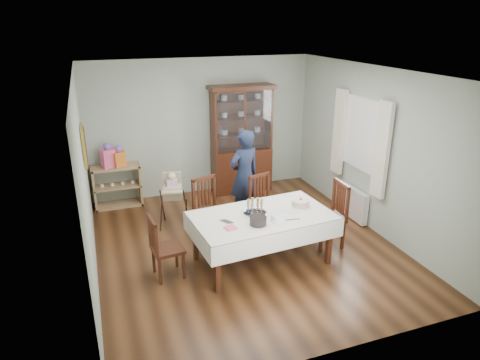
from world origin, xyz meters
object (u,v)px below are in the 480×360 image
chair_far_left (211,222)px  gift_bag_pink (108,156)px  sideboard (117,186)px  gift_bag_orange (119,157)px  chair_far_right (265,216)px  woman (244,176)px  chair_end_left (167,259)px  chair_end_right (328,227)px  champagne_tray (255,209)px  dining_table (262,238)px  china_cabinet (241,138)px  high_chair (173,205)px  birthday_cake (301,203)px

chair_far_left → gift_bag_pink: bearing=109.7°
sideboard → gift_bag_orange: size_ratio=2.27×
chair_far_left → chair_far_right: (0.92, -0.06, -0.01)m
woman → gift_bag_orange: woman is taller
chair_end_left → chair_end_right: size_ratio=0.88×
chair_end_left → champagne_tray: 1.41m
chair_end_right → gift_bag_orange: size_ratio=2.61×
gift_bag_pink → chair_far_right: bearing=-39.5°
dining_table → china_cabinet: size_ratio=0.96×
chair_far_right → gift_bag_orange: bearing=122.8°
dining_table → high_chair: high_chair is taller
dining_table → chair_end_right: (1.17, 0.12, -0.08)m
woman → gift_bag_orange: (-1.99, 1.33, 0.15)m
chair_far_left → birthday_cake: chair_far_left is taller
champagne_tray → birthday_cake: (0.73, -0.01, -0.01)m
chair_far_right → chair_end_left: (-1.80, -0.76, -0.02)m
china_cabinet → chair_end_left: size_ratio=2.39×
chair_end_left → gift_bag_orange: (-0.35, 2.69, 0.71)m
chair_far_left → gift_bag_orange: size_ratio=2.59×
champagne_tray → birthday_cake: champagne_tray is taller
sideboard → high_chair: bearing=-53.9°
chair_end_right → woman: woman is taller
sideboard → birthday_cake: birthday_cake is taller
sideboard → woman: woman is taller
chair_far_left → birthday_cake: 1.51m
china_cabinet → dining_table: bearing=-103.8°
chair_far_right → gift_bag_pink: gift_bag_pink is taller
dining_table → gift_bag_pink: size_ratio=4.43×
birthday_cake → high_chair: bearing=135.8°
chair_end_right → champagne_tray: bearing=-86.4°
dining_table → gift_bag_pink: 3.44m
chair_end_left → high_chair: high_chair is taller
sideboard → champagne_tray: bearing=-57.5°
china_cabinet → gift_bag_pink: 2.61m
woman → chair_far_right: bearing=89.2°
chair_far_right → chair_end_left: 1.95m
china_cabinet → chair_far_right: bearing=-97.9°
china_cabinet → sideboard: (-2.50, 0.02, -0.72)m
dining_table → china_cabinet: bearing=76.2°
woman → birthday_cake: bearing=90.0°
birthday_cake → gift_bag_orange: gift_bag_orange is taller
sideboard → gift_bag_pink: 0.62m
chair_end_right → high_chair: 2.63m
champagne_tray → birthday_cake: 0.73m
chair_end_right → high_chair: size_ratio=1.08×
china_cabinet → gift_bag_pink: (-2.60, 0.00, -0.11)m
sideboard → high_chair: size_ratio=0.94×
woman → champagne_tray: bearing=60.3°
sideboard → champagne_tray: size_ratio=2.64×
chair_far_right → woman: (-0.16, 0.59, 0.53)m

